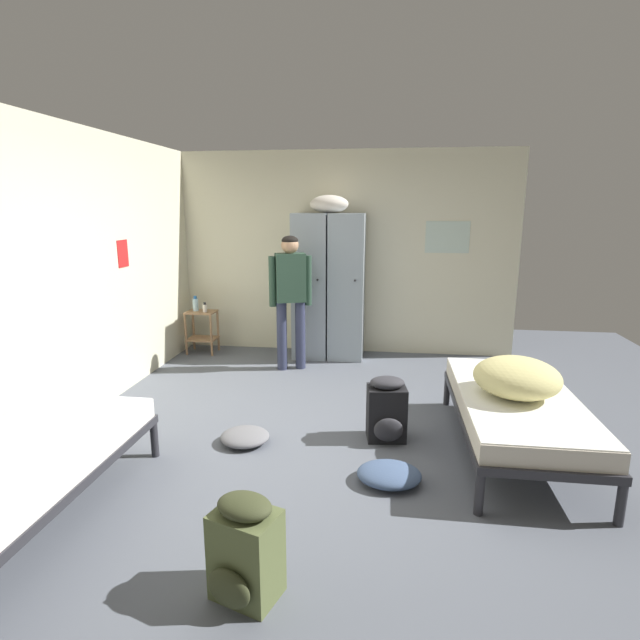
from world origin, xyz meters
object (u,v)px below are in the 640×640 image
clothes_pile_grey (245,437)px  bed_right (516,406)px  lotion_bottle (205,308)px  backpack_olive (245,550)px  bedding_heap (517,377)px  locker_bank (329,283)px  bed_left_front (17,467)px  backpack_black (387,410)px  shelf_unit (202,328)px  clothes_pile_denim (389,474)px  person_traveler (291,290)px  water_bottle (196,304)px

clothes_pile_grey → bed_right: bearing=4.2°
lotion_bottle → backpack_olive: size_ratio=0.24×
bedding_heap → locker_bank: bearing=125.4°
bed_left_front → backpack_black: (2.22, 1.47, -0.12)m
locker_bank → bed_right: 3.07m
clothes_pile_grey → bedding_heap: bearing=3.2°
shelf_unit → bedding_heap: size_ratio=0.84×
backpack_black → lotion_bottle: bearing=137.0°
bed_right → clothes_pile_grey: size_ratio=4.66×
lotion_bottle → clothes_pile_grey: lotion_bottle is taller
clothes_pile_denim → lotion_bottle: bearing=129.7°
backpack_black → person_traveler: bearing=123.2°
clothes_pile_grey → clothes_pile_denim: 1.27m
bed_right → person_traveler: 2.90m
person_traveler → locker_bank: bearing=57.1°
clothes_pile_grey → backpack_olive: bearing=-73.7°
bedding_heap → water_bottle: 4.29m
backpack_olive → bed_left_front: bearing=165.5°
locker_bank → bed_right: size_ratio=1.09×
bed_left_front → water_bottle: water_bottle is taller
shelf_unit → water_bottle: water_bottle is taller
shelf_unit → bed_left_front: 3.75m
bed_left_front → person_traveler: size_ratio=1.19×
bedding_heap → bed_right: bearing=58.9°
shelf_unit → person_traveler: person_traveler is taller
bed_right → backpack_black: bearing=175.8°
bed_left_front → water_bottle: size_ratio=9.49×
backpack_olive → lotion_bottle: bearing=112.7°
shelf_unit → locker_bank: bearing=2.5°
person_traveler → backpack_olive: (0.47, -3.62, -0.71)m
shelf_unit → bedding_heap: bearing=-34.7°
bedding_heap → clothes_pile_grey: bedding_heap is taller
person_traveler → clothes_pile_grey: (-0.01, -2.00, -0.91)m
bedding_heap → person_traveler: size_ratio=0.42×
bedding_heap → backpack_black: bearing=173.4°
backpack_olive → clothes_pile_grey: bearing=106.3°
clothes_pile_grey → water_bottle: bearing=118.7°
locker_bank → water_bottle: 1.81m
backpack_olive → person_traveler: bearing=97.3°
bed_right → bed_left_front: same height
bed_right → clothes_pile_grey: 2.21m
water_bottle → backpack_olive: water_bottle is taller
locker_bank → water_bottle: size_ratio=10.34×
person_traveler → bedding_heap: bearing=-41.2°
locker_bank → person_traveler: locker_bank is taller
lotion_bottle → clothes_pile_denim: lotion_bottle is taller
shelf_unit → bed_right: bearing=-34.0°
locker_bank → clothes_pile_denim: 3.28m
person_traveler → water_bottle: person_traveler is taller
shelf_unit → backpack_olive: shelf_unit is taller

